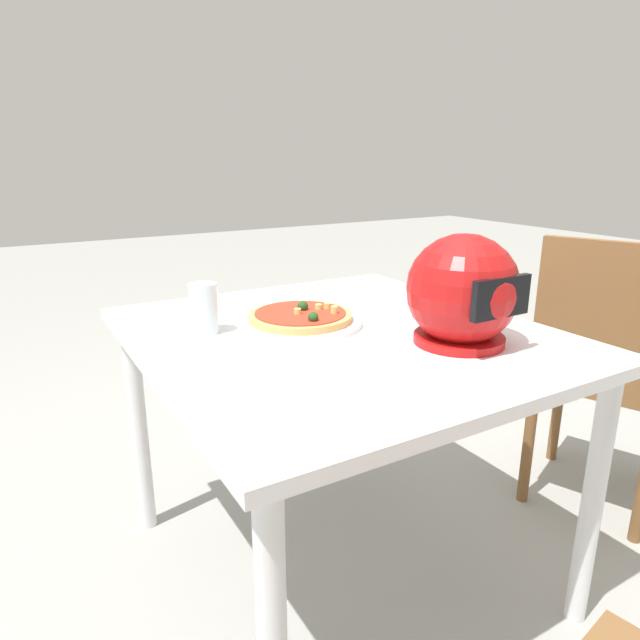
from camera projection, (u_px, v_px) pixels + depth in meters
The scene contains 7 objects.
ground_plane at pixel (338, 565), 1.58m from camera, with size 14.00×14.00×0.00m, color #9E9E99.
dining_table at pixel (340, 361), 1.41m from camera, with size 0.96×1.04×0.70m.
pizza_plate at pixel (300, 322), 1.43m from camera, with size 0.32×0.32×0.01m, color white.
pizza at pixel (301, 316), 1.43m from camera, with size 0.27×0.27×0.04m.
motorcycle_helmet at pixel (463, 292), 1.26m from camera, with size 0.26×0.26×0.26m.
drinking_glass at pixel (204, 309), 1.35m from camera, with size 0.07×0.07×0.12m, color silver.
chair_side at pixel (603, 365), 1.70m from camera, with size 0.52×0.52×0.90m.
Camera 1 is at (0.71, 1.11, 1.13)m, focal length 31.06 mm.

